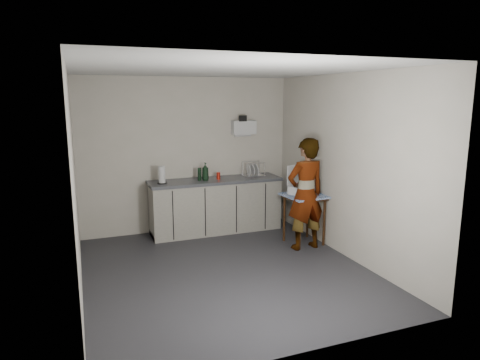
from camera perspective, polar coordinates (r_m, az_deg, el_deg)
name	(u,v)px	position (r m, az deg, el deg)	size (l,w,h in m)	color
ground	(226,271)	(5.81, -1.83, -12.00)	(4.00, 4.00, 0.00)	#29282E
wall_back	(187,155)	(7.32, -7.02, 3.30)	(3.60, 0.02, 2.60)	beige
wall_right	(345,167)	(6.24, 13.81, 1.75)	(0.02, 4.00, 2.60)	beige
wall_left	(75,185)	(5.15, -21.09, -0.60)	(0.02, 4.00, 2.60)	beige
ceiling	(225,70)	(5.36, -2.00, 14.48)	(3.60, 4.00, 0.01)	white
kitchen_counter	(216,207)	(7.32, -3.27, -3.60)	(2.24, 0.62, 0.91)	black
wall_shelf	(244,128)	(7.51, 0.49, 7.00)	(0.42, 0.18, 0.37)	white
side_table	(304,201)	(6.72, 8.58, -2.80)	(0.65, 0.65, 0.78)	#3D1C0D
standing_man	(306,194)	(6.46, 8.74, -1.88)	(0.62, 0.41, 1.69)	#B2A593
soap_bottle	(205,171)	(7.10, -4.65, 1.14)	(0.11, 0.12, 0.30)	black
soda_can	(218,176)	(7.19, -2.90, 0.56)	(0.06, 0.06, 0.12)	red
dark_bottle	(199,174)	(7.11, -5.43, 0.78)	(0.06, 0.06, 0.21)	black
paper_towel	(162,175)	(6.93, -10.37, 0.62)	(0.16, 0.16, 0.28)	black
dish_rack	(253,173)	(7.48, 1.74, 0.96)	(0.36, 0.27, 0.25)	white
bakery_box	(301,188)	(6.71, 8.10, -1.04)	(0.43, 0.43, 0.45)	white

